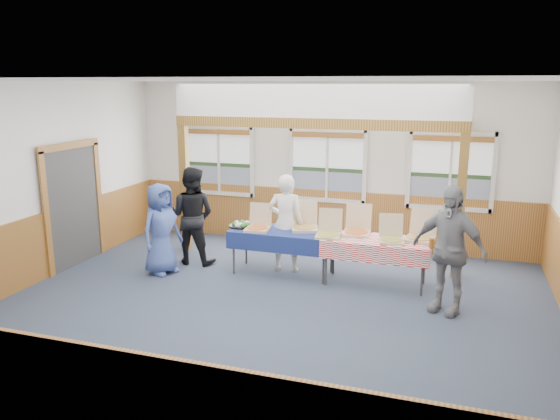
# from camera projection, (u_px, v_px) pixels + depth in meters

# --- Properties ---
(floor) EXTENTS (8.00, 8.00, 0.00)m
(floor) POSITION_uv_depth(u_px,v_px,m) (270.00, 310.00, 7.78)
(floor) COLOR #2A3645
(floor) RESTS_ON ground
(ceiling) EXTENTS (8.00, 8.00, 0.00)m
(ceiling) POSITION_uv_depth(u_px,v_px,m) (268.00, 80.00, 7.06)
(ceiling) COLOR white
(ceiling) RESTS_ON wall_back
(wall_back) EXTENTS (8.00, 0.00, 8.00)m
(wall_back) POSITION_uv_depth(u_px,v_px,m) (328.00, 165.00, 10.66)
(wall_back) COLOR silver
(wall_back) RESTS_ON floor
(wall_front) EXTENTS (8.00, 0.00, 8.00)m
(wall_front) POSITION_uv_depth(u_px,v_px,m) (119.00, 292.00, 4.18)
(wall_front) COLOR silver
(wall_front) RESTS_ON floor
(wall_left) EXTENTS (0.00, 8.00, 8.00)m
(wall_left) POSITION_uv_depth(u_px,v_px,m) (31.00, 184.00, 8.63)
(wall_left) COLOR silver
(wall_left) RESTS_ON floor
(wainscot_back) EXTENTS (7.98, 0.05, 1.10)m
(wainscot_back) POSITION_uv_depth(u_px,v_px,m) (326.00, 217.00, 10.87)
(wainscot_back) COLOR brown
(wainscot_back) RESTS_ON floor
(wainscot_front) EXTENTS (7.98, 0.05, 1.10)m
(wainscot_front) POSITION_uv_depth(u_px,v_px,m) (130.00, 412.00, 4.44)
(wainscot_front) COLOR brown
(wainscot_front) RESTS_ON floor
(wainscot_left) EXTENTS (0.05, 6.98, 1.10)m
(wainscot_left) POSITION_uv_depth(u_px,v_px,m) (38.00, 248.00, 8.86)
(wainscot_left) COLOR brown
(wainscot_left) RESTS_ON floor
(cased_opening) EXTENTS (0.06, 1.30, 2.10)m
(cased_opening) POSITION_uv_depth(u_px,v_px,m) (73.00, 206.00, 9.57)
(cased_opening) COLOR #333333
(cased_opening) RESTS_ON wall_left
(window_left) EXTENTS (1.56, 0.10, 1.46)m
(window_left) POSITION_uv_depth(u_px,v_px,m) (219.00, 157.00, 11.30)
(window_left) COLOR silver
(window_left) RESTS_ON wall_back
(window_mid) EXTENTS (1.56, 0.10, 1.46)m
(window_mid) POSITION_uv_depth(u_px,v_px,m) (327.00, 161.00, 10.60)
(window_mid) COLOR silver
(window_mid) RESTS_ON wall_back
(window_right) EXTENTS (1.56, 0.10, 1.46)m
(window_right) POSITION_uv_depth(u_px,v_px,m) (451.00, 167.00, 9.91)
(window_right) COLOR silver
(window_right) RESTS_ON wall_back
(post_left) EXTENTS (0.15, 0.15, 2.40)m
(post_left) POSITION_uv_depth(u_px,v_px,m) (185.00, 189.00, 10.39)
(post_left) COLOR brown
(post_left) RESTS_ON floor
(post_right) EXTENTS (0.15, 0.15, 2.40)m
(post_right) POSITION_uv_depth(u_px,v_px,m) (460.00, 207.00, 8.89)
(post_right) COLOR brown
(post_right) RESTS_ON floor
(cross_beam) EXTENTS (5.15, 0.18, 0.18)m
(cross_beam) POSITION_uv_depth(u_px,v_px,m) (313.00, 123.00, 9.35)
(cross_beam) COLOR brown
(cross_beam) RESTS_ON post_left
(table_left) EXTENTS (1.76, 0.83, 0.76)m
(table_left) POSITION_uv_depth(u_px,v_px,m) (283.00, 234.00, 9.15)
(table_left) COLOR #333333
(table_left) RESTS_ON floor
(table_right) EXTENTS (1.77, 1.03, 0.76)m
(table_right) POSITION_uv_depth(u_px,v_px,m) (376.00, 243.00, 8.63)
(table_right) COLOR #333333
(table_right) RESTS_ON floor
(pizza_box_a) EXTENTS (0.43, 0.50, 0.42)m
(pizza_box_a) POSITION_uv_depth(u_px,v_px,m) (258.00, 226.00, 9.14)
(pizza_box_a) COLOR #D3B78D
(pizza_box_a) RESTS_ON table_left
(pizza_box_b) EXTENTS (0.55, 0.61, 0.46)m
(pizza_box_b) POSITION_uv_depth(u_px,v_px,m) (305.00, 226.00, 9.17)
(pizza_box_b) COLOR #D3B78D
(pizza_box_b) RESTS_ON table_left
(pizza_box_c) EXTENTS (0.42, 0.50, 0.42)m
(pizza_box_c) POSITION_uv_depth(u_px,v_px,m) (329.00, 233.00, 8.74)
(pizza_box_c) COLOR #D3B78D
(pizza_box_c) RESTS_ON table_right
(pizza_box_d) EXTENTS (0.45, 0.54, 0.46)m
(pizza_box_d) POSITION_uv_depth(u_px,v_px,m) (357.00, 230.00, 8.89)
(pizza_box_d) COLOR #D3B78D
(pizza_box_d) RESTS_ON table_right
(pizza_box_e) EXTENTS (0.45, 0.52, 0.40)m
(pizza_box_e) POSITION_uv_depth(u_px,v_px,m) (391.00, 238.00, 8.46)
(pizza_box_e) COLOR #D3B78D
(pizza_box_e) RESTS_ON table_right
(pizza_box_f) EXTENTS (0.50, 0.58, 0.46)m
(pizza_box_f) POSITION_uv_depth(u_px,v_px,m) (420.00, 236.00, 8.54)
(pizza_box_f) COLOR #D3B78D
(pizza_box_f) RESTS_ON table_right
(veggie_tray) EXTENTS (0.41, 0.41, 0.09)m
(veggie_tray) POSITION_uv_depth(u_px,v_px,m) (241.00, 225.00, 9.36)
(veggie_tray) COLOR black
(veggie_tray) RESTS_ON table_left
(drink_glass) EXTENTS (0.07, 0.07, 0.15)m
(drink_glass) POSITION_uv_depth(u_px,v_px,m) (431.00, 244.00, 8.12)
(drink_glass) COLOR #914C18
(drink_glass) RESTS_ON table_right
(woman_white) EXTENTS (0.66, 0.47, 1.68)m
(woman_white) POSITION_uv_depth(u_px,v_px,m) (286.00, 223.00, 9.28)
(woman_white) COLOR silver
(woman_white) RESTS_ON floor
(woman_black) EXTENTS (0.87, 0.69, 1.74)m
(woman_black) POSITION_uv_depth(u_px,v_px,m) (192.00, 216.00, 9.68)
(woman_black) COLOR black
(woman_black) RESTS_ON floor
(man_blue) EXTENTS (0.71, 0.88, 1.56)m
(man_blue) POSITION_uv_depth(u_px,v_px,m) (161.00, 229.00, 9.15)
(man_blue) COLOR #3D5298
(man_blue) RESTS_ON floor
(person_grey) EXTENTS (1.16, 0.84, 1.82)m
(person_grey) POSITION_uv_depth(u_px,v_px,m) (449.00, 250.00, 7.55)
(person_grey) COLOR gray
(person_grey) RESTS_ON floor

